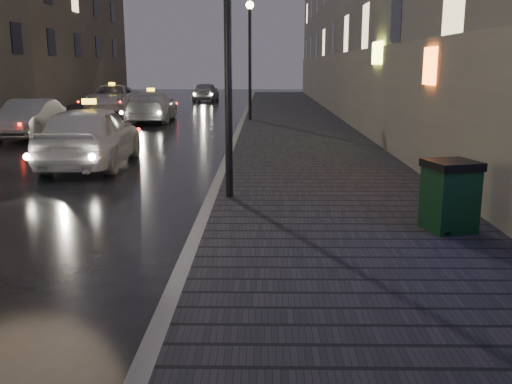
# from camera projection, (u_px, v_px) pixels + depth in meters

# --- Properties ---
(sidewalk) EXTENTS (4.60, 58.00, 0.15)m
(sidewalk) POSITION_uv_depth(u_px,v_px,m) (295.00, 123.00, 25.58)
(sidewalk) COLOR black
(sidewalk) RESTS_ON ground
(curb) EXTENTS (0.20, 58.00, 0.15)m
(curb) POSITION_uv_depth(u_px,v_px,m) (242.00, 123.00, 25.62)
(curb) COLOR slate
(curb) RESTS_ON ground
(sidewalk_far) EXTENTS (2.40, 58.00, 0.15)m
(sidewalk_far) POSITION_uv_depth(u_px,v_px,m) (17.00, 123.00, 25.76)
(sidewalk_far) COLOR black
(sidewalk_far) RESTS_ON ground
(curb_far) EXTENTS (0.20, 58.00, 0.15)m
(curb_far) POSITION_uv_depth(u_px,v_px,m) (45.00, 123.00, 25.74)
(curb_far) COLOR slate
(curb_far) RESTS_ON ground
(building_far_c) EXTENTS (6.00, 22.00, 11.00)m
(building_far_c) POSITION_uv_depth(u_px,v_px,m) (49.00, 25.00, 42.22)
(building_far_c) COLOR #6B6051
(building_far_c) RESTS_ON ground
(lamp_near) EXTENTS (0.36, 0.36, 5.28)m
(lamp_near) POSITION_uv_depth(u_px,v_px,m) (228.00, 16.00, 10.23)
(lamp_near) COLOR black
(lamp_near) RESTS_ON sidewalk
(lamp_far) EXTENTS (0.36, 0.36, 5.28)m
(lamp_far) POSITION_uv_depth(u_px,v_px,m) (250.00, 46.00, 25.85)
(lamp_far) COLOR black
(lamp_far) RESTS_ON sidewalk
(trash_bin) EXTENTS (0.86, 0.86, 1.07)m
(trash_bin) POSITION_uv_depth(u_px,v_px,m) (450.00, 195.00, 8.61)
(trash_bin) COLOR black
(trash_bin) RESTS_ON sidewalk
(taxi_near) EXTENTS (2.04, 4.82, 1.63)m
(taxi_near) POSITION_uv_depth(u_px,v_px,m) (91.00, 135.00, 15.00)
(taxi_near) COLOR white
(taxi_near) RESTS_ON ground
(car_left_mid) EXTENTS (1.58, 4.24, 1.39)m
(car_left_mid) POSITION_uv_depth(u_px,v_px,m) (29.00, 119.00, 21.05)
(car_left_mid) COLOR #92939A
(car_left_mid) RESTS_ON ground
(taxi_mid) EXTENTS (2.23, 5.02, 1.43)m
(taxi_mid) POSITION_uv_depth(u_px,v_px,m) (151.00, 106.00, 26.97)
(taxi_mid) COLOR silver
(taxi_mid) RESTS_ON ground
(taxi_far) EXTENTS (2.85, 5.58, 1.51)m
(taxi_far) POSITION_uv_depth(u_px,v_px,m) (113.00, 98.00, 33.20)
(taxi_far) COLOR silver
(taxi_far) RESTS_ON ground
(car_far) EXTENTS (1.79, 4.16, 1.40)m
(car_far) POSITION_uv_depth(u_px,v_px,m) (206.00, 92.00, 42.14)
(car_far) COLOR #9C9CA4
(car_far) RESTS_ON ground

